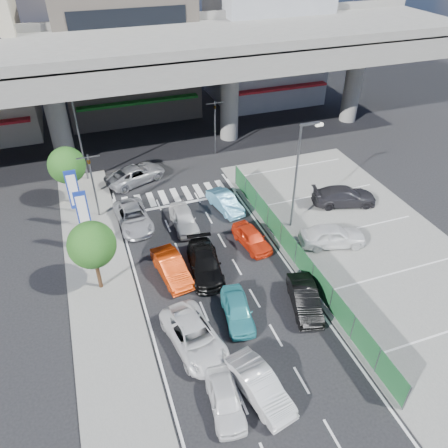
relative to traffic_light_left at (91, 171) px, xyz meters
name	(u,v)px	position (x,y,z in m)	size (l,w,h in m)	color
ground	(230,305)	(6.20, -12.00, -3.94)	(120.00, 120.00, 0.00)	black
parking_lot	(368,246)	(17.20, -10.00, -3.91)	(12.00, 28.00, 0.06)	slate
sidewalk_left	(101,287)	(-0.80, -8.00, -3.88)	(4.00, 30.00, 0.12)	slate
fence_run	(303,263)	(11.50, -11.00, -3.04)	(0.16, 22.00, 1.80)	#1B512A
expressway	(143,57)	(6.20, 10.00, 4.83)	(64.00, 14.00, 10.75)	slate
building_center	(124,43)	(6.20, 20.97, 3.56)	(14.00, 10.90, 15.00)	gray
building_east	(264,47)	(22.20, 19.97, 2.06)	(12.00, 10.90, 12.00)	gray
traffic_light_left	(91,171)	(0.00, 0.00, 0.00)	(1.60, 1.24, 5.20)	#595B60
traffic_light_right	(215,115)	(11.70, 7.00, 0.00)	(1.60, 1.24, 5.20)	#595B60
street_lamp_right	(299,168)	(13.37, -6.00, 0.83)	(1.65, 0.22, 8.00)	#595B60
street_lamp_left	(80,128)	(-0.13, 6.00, 0.83)	(1.65, 0.22, 8.00)	#595B60
signboard_near	(83,213)	(-1.00, -4.01, -0.87)	(0.80, 0.14, 4.70)	#595B60
signboard_far	(74,192)	(-1.40, -1.01, -0.87)	(0.80, 0.14, 4.70)	#595B60
tree_near	(92,245)	(-0.80, -8.00, -0.55)	(2.80, 2.80, 4.80)	#382314
tree_far	(67,165)	(-1.60, 2.50, -0.55)	(2.80, 2.80, 4.80)	#382314
van_white_back_left	(225,399)	(3.74, -18.08, -3.32)	(1.44, 3.59, 1.22)	white
hatch_white_back_mid	(260,386)	(5.50, -18.02, -3.25)	(1.46, 4.19, 1.38)	silver
sedan_white_mid_left	(194,336)	(3.41, -14.13, -3.25)	(2.29, 4.97, 1.38)	white
taxi_teal_mid	(238,310)	(6.27, -13.11, -3.30)	(1.51, 3.75, 1.28)	teal
hatch_black_mid_right	(305,299)	(10.24, -13.63, -3.27)	(1.41, 4.05, 1.33)	black
taxi_orange_left	(172,268)	(3.60, -8.42, -3.25)	(1.46, 4.19, 1.38)	#B92E07
sedan_black_mid	(205,263)	(5.71, -8.71, -3.25)	(1.93, 4.76, 1.38)	black
taxi_orange_right	(252,238)	(9.58, -7.18, -3.30)	(1.50, 3.73, 1.27)	red
wagon_silver_front_left	(133,217)	(2.30, -2.02, -3.26)	(2.24, 4.86, 1.35)	#98999F
sedan_white_front_mid	(184,219)	(5.74, -3.47, -3.25)	(1.62, 4.02, 1.37)	silver
kei_truck_front_right	(225,202)	(9.37, -2.30, -3.29)	(1.36, 3.89, 1.28)	#559EC5
crossing_wagon_silver	(136,174)	(3.61, 4.29, -3.21)	(2.39, 5.19, 1.44)	gray
parked_sedan_white	(332,235)	(14.82, -9.02, -3.11)	(1.81, 4.51, 1.54)	white
parked_sedan_dgrey	(344,196)	(18.41, -4.81, -3.15)	(2.03, 5.00, 1.45)	#28272B
traffic_cone	(293,243)	(12.18, -8.33, -3.55)	(0.34, 0.34, 0.66)	#F5440D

